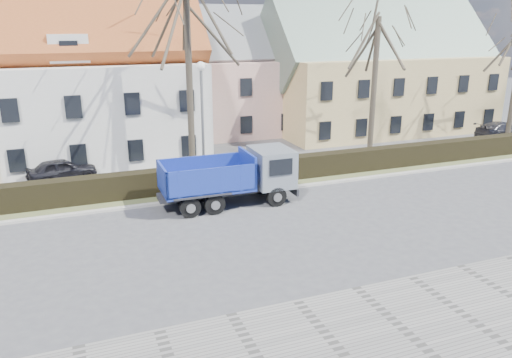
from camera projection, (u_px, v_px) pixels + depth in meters
name	position (u px, v px, depth m)	size (l,w,h in m)	color
ground	(284.00, 225.00, 22.22)	(120.00, 120.00, 0.00)	#47474A
sidewalk_near	(401.00, 329.00, 14.64)	(80.00, 5.00, 0.08)	gray
curb_far	(248.00, 192.00, 26.30)	(80.00, 0.30, 0.12)	#AAA79D
grass_strip	(238.00, 184.00, 27.73)	(80.00, 3.00, 0.10)	#555E34
hedge	(239.00, 175.00, 27.37)	(60.00, 0.90, 1.30)	black
building_pink	(229.00, 83.00, 40.21)	(10.80, 8.80, 8.00)	tan
building_yellow	(377.00, 77.00, 41.55)	(18.80, 10.80, 8.50)	tan
tree_1	(189.00, 67.00, 27.22)	(9.20, 9.20, 12.65)	#3C3529
tree_2	(375.00, 74.00, 31.56)	(8.00, 8.00, 11.00)	#3C3529
dump_truck	(224.00, 178.00, 24.28)	(6.87, 2.55, 2.75)	navy
streetlight	(203.00, 124.00, 26.85)	(0.53, 0.53, 6.78)	gray
cart_frame	(197.00, 197.00, 24.84)	(0.67, 0.38, 0.61)	silver
parked_car_a	(62.00, 170.00, 28.32)	(1.52, 3.77, 1.29)	black
parked_car_b	(502.00, 130.00, 38.60)	(1.85, 4.55, 1.32)	#2B2B32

